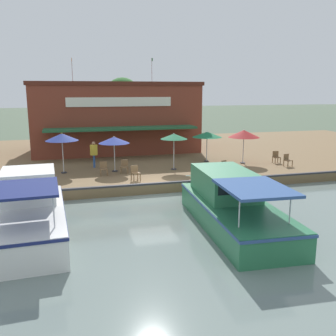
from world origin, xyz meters
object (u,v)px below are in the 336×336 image
object	(u,v)px
patio_umbrella_mid_patio_left	(244,134)
motorboat_distant_upstream	(227,202)
cafe_chair_beside_entrance	(225,166)
person_near_entrance	(94,151)
patio_umbrella_near_quay_edge	(114,140)
cafe_chair_under_first_umbrella	(135,172)
cafe_chair_far_corner_seat	(104,168)
waterfront_restaurant	(114,116)
tree_upstream_bank	(121,97)
cafe_chair_back_row_seat	(276,156)
motorboat_outer_channel	(30,211)
cafe_chair_mid_patio	(287,159)
cafe_chair_facing_river	(124,166)
patio_umbrella_back_row	(174,137)
patio_umbrella_by_entrance	(207,135)
patio_umbrella_far_corner	(62,137)

from	to	relation	value
patio_umbrella_mid_patio_left	motorboat_distant_upstream	xyz separation A→B (m)	(9.42, -5.40, -1.81)
cafe_chair_beside_entrance	person_near_entrance	world-z (taller)	person_near_entrance
patio_umbrella_near_quay_edge	cafe_chair_under_first_umbrella	size ratio (longest dim) A/B	2.69
cafe_chair_far_corner_seat	patio_umbrella_mid_patio_left	bearing A→B (deg)	97.49
waterfront_restaurant	patio_umbrella_mid_patio_left	bearing A→B (deg)	43.05
waterfront_restaurant	tree_upstream_bank	world-z (taller)	waterfront_restaurant
cafe_chair_back_row_seat	person_near_entrance	distance (m)	12.87
motorboat_outer_channel	motorboat_distant_upstream	bearing A→B (deg)	83.44
cafe_chair_mid_patio	cafe_chair_facing_river	bearing A→B (deg)	-94.20
cafe_chair_mid_patio	patio_umbrella_back_row	bearing A→B (deg)	-97.49
person_near_entrance	motorboat_outer_channel	distance (m)	10.32
patio_umbrella_mid_patio_left	cafe_chair_far_corner_seat	xyz separation A→B (m)	(1.31, -10.00, -1.64)
patio_umbrella_by_entrance	person_near_entrance	xyz separation A→B (m)	(-0.01, -8.10, -0.87)
cafe_chair_under_first_umbrella	patio_umbrella_back_row	bearing A→B (deg)	126.73
cafe_chair_back_row_seat	motorboat_outer_channel	world-z (taller)	motorboat_outer_channel
patio_umbrella_back_row	motorboat_distant_upstream	world-z (taller)	patio_umbrella_back_row
cafe_chair_facing_river	motorboat_distant_upstream	xyz separation A→B (m)	(8.41, 3.27, -0.17)
patio_umbrella_far_corner	motorboat_distant_upstream	bearing A→B (deg)	36.51
cafe_chair_back_row_seat	person_near_entrance	world-z (taller)	person_near_entrance
patio_umbrella_far_corner	motorboat_distant_upstream	world-z (taller)	patio_umbrella_far_corner
patio_umbrella_far_corner	patio_umbrella_near_quay_edge	size ratio (longest dim) A/B	1.12
patio_umbrella_mid_patio_left	cafe_chair_under_first_umbrella	size ratio (longest dim) A/B	2.85
patio_umbrella_far_corner	cafe_chair_far_corner_seat	size ratio (longest dim) A/B	3.00
cafe_chair_back_row_seat	cafe_chair_mid_patio	bearing A→B (deg)	4.40
cafe_chair_mid_patio	cafe_chair_far_corner_seat	size ratio (longest dim) A/B	1.00
patio_umbrella_far_corner	cafe_chair_mid_patio	world-z (taller)	patio_umbrella_far_corner
patio_umbrella_by_entrance	cafe_chair_mid_patio	world-z (taller)	patio_umbrella_by_entrance
waterfront_restaurant	patio_umbrella_far_corner	world-z (taller)	waterfront_restaurant
waterfront_restaurant	tree_upstream_bank	bearing A→B (deg)	166.04
cafe_chair_far_corner_seat	cafe_chair_beside_entrance	distance (m)	7.53
person_near_entrance	patio_umbrella_far_corner	bearing A→B (deg)	-57.36
cafe_chair_facing_river	person_near_entrance	xyz separation A→B (m)	(-2.30, -1.71, 0.64)
cafe_chair_beside_entrance	motorboat_outer_channel	world-z (taller)	motorboat_outer_channel
patio_umbrella_back_row	cafe_chair_back_row_seat	size ratio (longest dim) A/B	2.84
patio_umbrella_far_corner	patio_umbrella_near_quay_edge	xyz separation A→B (m)	(0.39, 3.17, -0.25)
patio_umbrella_far_corner	patio_umbrella_near_quay_edge	bearing A→B (deg)	83.02
cafe_chair_facing_river	cafe_chair_beside_entrance	xyz separation A→B (m)	(1.88, 6.04, 0.00)
cafe_chair_mid_patio	cafe_chair_facing_river	world-z (taller)	same
patio_umbrella_mid_patio_left	cafe_chair_facing_river	world-z (taller)	patio_umbrella_mid_patio_left
cafe_chair_beside_entrance	cafe_chair_under_first_umbrella	xyz separation A→B (m)	(0.13, -5.72, 0.00)
waterfront_restaurant	cafe_chair_beside_entrance	size ratio (longest dim) A/B	16.08
cafe_chair_under_first_umbrella	motorboat_outer_channel	distance (m)	7.62
cafe_chair_mid_patio	cafe_chair_under_first_umbrella	bearing A→B (deg)	-83.69
patio_umbrella_back_row	patio_umbrella_far_corner	xyz separation A→B (m)	(-0.81, -7.00, 0.09)
cafe_chair_under_first_umbrella	patio_umbrella_near_quay_edge	bearing A→B (deg)	-162.05
patio_umbrella_near_quay_edge	cafe_chair_far_corner_seat	world-z (taller)	patio_umbrella_near_quay_edge
patio_umbrella_back_row	cafe_chair_back_row_seat	xyz separation A→B (m)	(-0.25, 7.71, -1.71)
patio_umbrella_mid_patio_left	cafe_chair_facing_river	size ratio (longest dim) A/B	2.85
patio_umbrella_by_entrance	cafe_chair_facing_river	size ratio (longest dim) A/B	2.61
person_near_entrance	patio_umbrella_near_quay_edge	bearing A→B (deg)	35.21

